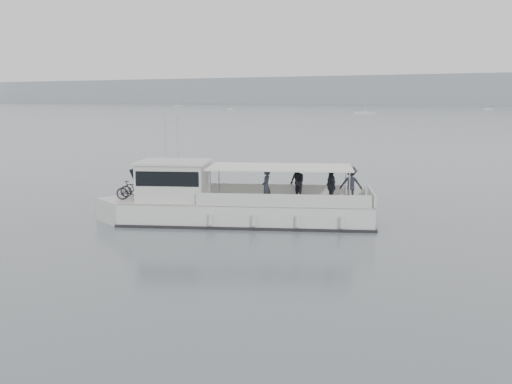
% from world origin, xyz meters
% --- Properties ---
extents(ground, '(1400.00, 1400.00, 0.00)m').
position_xyz_m(ground, '(0.00, 0.00, 0.00)').
color(ground, '#525A60').
rests_on(ground, ground).
extents(tour_boat, '(13.66, 7.97, 5.90)m').
position_xyz_m(tour_boat, '(-6.26, -3.48, 0.97)').
color(tour_boat, silver).
rests_on(tour_boat, ground).
extents(moored_fleet, '(428.36, 333.40, 10.25)m').
position_xyz_m(moored_fleet, '(-25.41, 207.79, 0.36)').
color(moored_fleet, silver).
rests_on(moored_fleet, ground).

